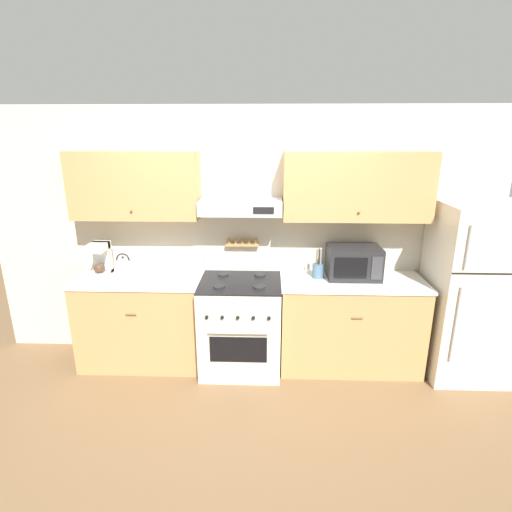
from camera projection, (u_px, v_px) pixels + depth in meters
ground_plane at (240, 379)px, 3.87m from camera, size 16.00×16.00×0.00m
wall_back at (246, 219)px, 4.00m from camera, size 5.20×0.46×2.55m
counter_left at (143, 320)px, 4.07m from camera, size 1.24×0.63×0.93m
counter_right at (349, 323)px, 4.00m from camera, size 1.40×0.63×0.93m
stove_range at (241, 324)px, 3.98m from camera, size 0.78×0.74×1.08m
refrigerator at (473, 292)px, 3.79m from camera, size 0.79×0.73×1.70m
tea_kettle at (124, 266)px, 3.97m from camera, size 0.20×0.15×0.23m
coffee_maker at (101, 258)px, 3.99m from camera, size 0.17×0.26×0.33m
microwave at (354, 262)px, 3.89m from camera, size 0.51×0.36×0.31m
utensil_crock at (318, 270)px, 3.91m from camera, size 0.11×0.11×0.29m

